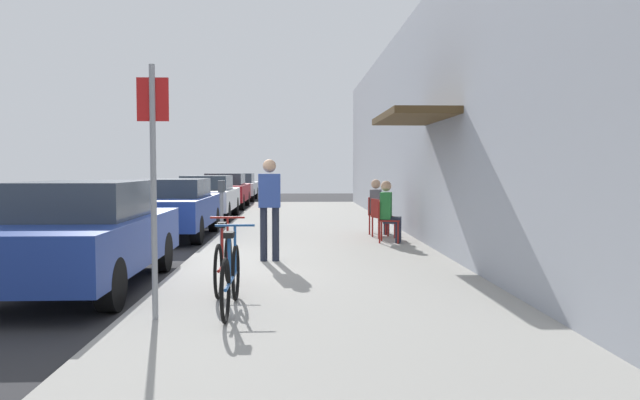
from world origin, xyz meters
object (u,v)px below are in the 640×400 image
cafe_chair_2 (376,213)px  parking_meter (222,210)px  cafe_chair_0 (386,218)px  bicycle_1 (224,262)px  parked_car_3 (225,190)px  seated_patron_2 (378,205)px  cafe_chair_1 (380,215)px  parked_car_1 (173,207)px  parked_car_4 (239,186)px  seated_patron_0 (389,209)px  street_sign (153,172)px  parked_car_0 (83,234)px  bicycle_0 (231,278)px  pedestrian_standing (270,201)px  parked_car_2 (207,196)px

cafe_chair_2 → parking_meter: bearing=-140.4°
cafe_chair_0 → bicycle_1: bearing=-120.1°
parked_car_3 → seated_patron_2: parked_car_3 is taller
parking_meter → cafe_chair_1: size_ratio=1.52×
parking_meter → cafe_chair_2: 4.27m
parked_car_1 → parked_car_4: parked_car_1 is taller
bicycle_1 → seated_patron_0: 5.62m
parked_car_4 → seated_patron_2: size_ratio=3.41×
parked_car_1 → cafe_chair_2: parked_car_1 is taller
parked_car_1 → parked_car_3: size_ratio=1.00×
street_sign → seated_patron_0: 7.19m
parked_car_4 → cafe_chair_1: 18.71m
parking_meter → cafe_chair_2: (3.29, 2.71, -0.26)m
cafe_chair_0 → parked_car_0: bearing=-139.9°
street_sign → bicycle_0: bearing=24.9°
parked_car_3 → parking_meter: size_ratio=3.33×
bicycle_1 → seated_patron_2: 7.06m
parked_car_4 → seated_patron_0: size_ratio=3.41×
parking_meter → bicycle_1: 3.80m
street_sign → cafe_chair_0: size_ratio=2.99×
cafe_chair_1 → cafe_chair_2: bearing=89.9°
seated_patron_2 → cafe_chair_0: bearing=-92.1°
parked_car_3 → parking_meter: bearing=-83.7°
parking_meter → seated_patron_2: size_ratio=1.02×
parked_car_0 → pedestrian_standing: 3.01m
parked_car_3 → cafe_chair_1: size_ratio=5.06×
bicycle_0 → cafe_chair_2: bearing=71.1°
cafe_chair_1 → pedestrian_standing: pedestrian_standing is taller
bicycle_0 → pedestrian_standing: (0.27, 3.51, 0.64)m
seated_patron_0 → bicycle_0: bearing=-114.1°
parked_car_1 → parking_meter: parking_meter is taller
parked_car_2 → street_sign: (1.50, -14.00, 0.90)m
bicycle_0 → cafe_chair_0: bicycle_0 is taller
street_sign → seated_patron_2: size_ratio=2.02×
cafe_chair_0 → parking_meter: bearing=-161.7°
parked_car_2 → parked_car_4: bearing=90.0°
parked_car_0 → parked_car_2: size_ratio=1.00×
street_sign → cafe_chair_1: street_sign is taller
parked_car_2 → cafe_chair_2: 7.76m
seated_patron_0 → seated_patron_2: bearing=90.0°
parked_car_1 → parking_meter: bearing=-64.1°
parked_car_1 → cafe_chair_1: (4.83, -1.27, -0.12)m
parked_car_4 → parked_car_0: bearing=-90.0°
bicycle_0 → cafe_chair_1: size_ratio=1.97×
pedestrian_standing → bicycle_0: bearing=-94.5°
bicycle_1 → cafe_chair_2: size_ratio=1.97×
parked_car_3 → cafe_chair_1: parked_car_3 is taller
bicycle_1 → street_sign: bearing=-109.8°
cafe_chair_2 → bicycle_0: bearing=-108.9°
cafe_chair_0 → seated_patron_2: bearing=87.9°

